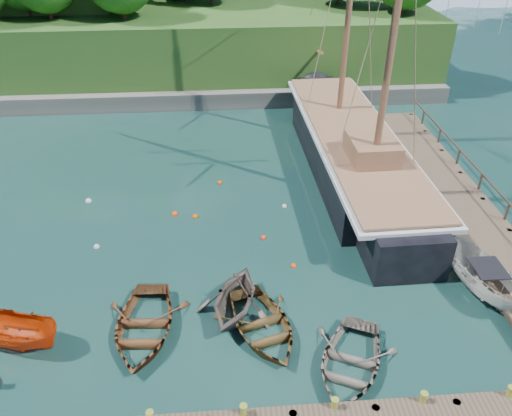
# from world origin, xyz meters

# --- Properties ---
(ground) EXTENTS (160.00, 160.00, 0.00)m
(ground) POSITION_xyz_m (0.00, 0.00, 0.00)
(ground) COLOR #13332F
(ground) RESTS_ON ground
(dock_east) EXTENTS (3.20, 24.00, 1.10)m
(dock_east) POSITION_xyz_m (11.50, 7.00, 0.43)
(dock_east) COLOR #44382B
(dock_east) RESTS_ON ground
(bollard_3) EXTENTS (0.26, 0.26, 0.45)m
(bollard_3) POSITION_xyz_m (5.00, -5.10, 0.00)
(bollard_3) COLOR olive
(bollard_3) RESTS_ON ground
(bollard_4) EXTENTS (0.26, 0.26, 0.45)m
(bollard_4) POSITION_xyz_m (8.00, -5.10, 0.00)
(bollard_4) COLOR olive
(bollard_4) RESTS_ON ground
(rowboat_0) EXTENTS (3.70, 4.97, 0.99)m
(rowboat_0) POSITION_xyz_m (-4.77, -0.77, 0.00)
(rowboat_0) COLOR brown
(rowboat_0) RESTS_ON ground
(rowboat_1) EXTENTS (4.32, 4.65, 2.00)m
(rowboat_1) POSITION_xyz_m (-1.07, 0.09, 0.00)
(rowboat_1) COLOR #5C524B
(rowboat_1) RESTS_ON ground
(rowboat_2) EXTENTS (4.40, 5.23, 0.93)m
(rowboat_2) POSITION_xyz_m (-0.02, -1.08, 0.00)
(rowboat_2) COLOR brown
(rowboat_2) RESTS_ON ground
(rowboat_3) EXTENTS (4.82, 5.42, 0.93)m
(rowboat_3) POSITION_xyz_m (3.00, -3.14, 0.00)
(rowboat_3) COLOR #665E55
(rowboat_3) RESTS_ON ground
(motorboat_orange) EXTENTS (4.19, 2.64, 1.52)m
(motorboat_orange) POSITION_xyz_m (-9.58, -0.95, 0.00)
(motorboat_orange) COLOR #C73809
(motorboat_orange) RESTS_ON ground
(cabin_boat_white) EXTENTS (2.88, 5.04, 1.83)m
(cabin_boat_white) POSITION_xyz_m (9.75, 0.44, 0.00)
(cabin_boat_white) COLOR silver
(cabin_boat_white) RESTS_ON ground
(schooner) EXTENTS (5.38, 27.18, 19.86)m
(schooner) POSITION_xyz_m (6.61, 11.64, 1.10)
(schooner) COLOR black
(schooner) RESTS_ON ground
(mooring_buoy_0) EXTENTS (0.30, 0.30, 0.30)m
(mooring_buoy_0) POSITION_xyz_m (-7.71, 5.05, 0.00)
(mooring_buoy_0) COLOR silver
(mooring_buoy_0) RESTS_ON ground
(mooring_buoy_1) EXTENTS (0.32, 0.32, 0.32)m
(mooring_buoy_1) POSITION_xyz_m (-2.91, 7.30, 0.00)
(mooring_buoy_1) COLOR #D05B00
(mooring_buoy_1) RESTS_ON ground
(mooring_buoy_2) EXTENTS (0.30, 0.30, 0.30)m
(mooring_buoy_2) POSITION_xyz_m (0.58, 5.14, 0.00)
(mooring_buoy_2) COLOR red
(mooring_buoy_2) RESTS_ON ground
(mooring_buoy_3) EXTENTS (0.28, 0.28, 0.28)m
(mooring_buoy_3) POSITION_xyz_m (2.00, 7.96, 0.00)
(mooring_buoy_3) COLOR silver
(mooring_buoy_3) RESTS_ON ground
(mooring_buoy_4) EXTENTS (0.35, 0.35, 0.35)m
(mooring_buoy_4) POSITION_xyz_m (-4.04, 7.63, 0.00)
(mooring_buoy_4) COLOR #F2470D
(mooring_buoy_4) RESTS_ON ground
(mooring_buoy_5) EXTENTS (0.31, 0.31, 0.31)m
(mooring_buoy_5) POSITION_xyz_m (-1.53, 10.77, 0.00)
(mooring_buoy_5) COLOR #E84200
(mooring_buoy_5) RESTS_ON ground
(mooring_buoy_6) EXTENTS (0.35, 0.35, 0.35)m
(mooring_buoy_6) POSITION_xyz_m (-8.96, 9.33, 0.00)
(mooring_buoy_6) COLOR white
(mooring_buoy_6) RESTS_ON ground
(mooring_buoy_7) EXTENTS (0.29, 0.29, 0.29)m
(mooring_buoy_7) POSITION_xyz_m (1.79, 2.85, 0.00)
(mooring_buoy_7) COLOR #EF3D0F
(mooring_buoy_7) RESTS_ON ground
(headland) EXTENTS (51.00, 19.31, 12.90)m
(headland) POSITION_xyz_m (-12.88, 31.36, 5.54)
(headland) COLOR #474744
(headland) RESTS_ON ground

